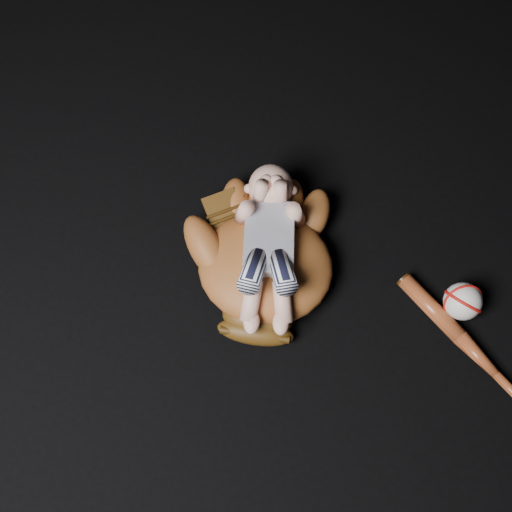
# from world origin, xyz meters

# --- Properties ---
(baseball_glove) EXTENTS (0.44, 0.48, 0.13)m
(baseball_glove) POSITION_xyz_m (-0.11, 0.10, 0.07)
(baseball_glove) COLOR brown
(baseball_glove) RESTS_ON ground
(newborn_baby) EXTENTS (0.20, 0.39, 0.15)m
(newborn_baby) POSITION_xyz_m (-0.10, 0.11, 0.12)
(newborn_baby) COLOR #E4A893
(newborn_baby) RESTS_ON baseball_glove
(baseball_bat) EXTENTS (0.26, 0.33, 0.04)m
(baseball_bat) POSITION_xyz_m (0.32, -0.08, 0.02)
(baseball_bat) COLOR #9B401E
(baseball_bat) RESTS_ON ground
(baseball) EXTENTS (0.10, 0.10, 0.08)m
(baseball) POSITION_xyz_m (0.32, 0.01, 0.04)
(baseball) COLOR white
(baseball) RESTS_ON ground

